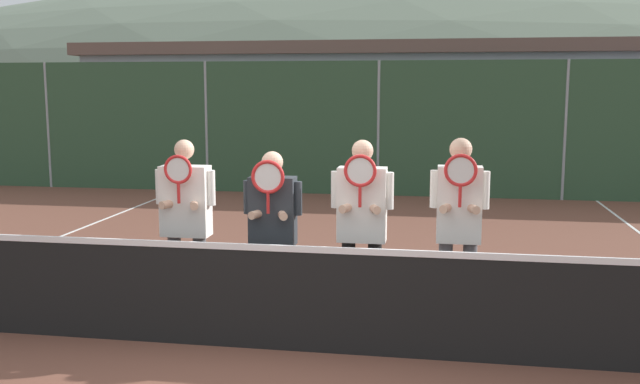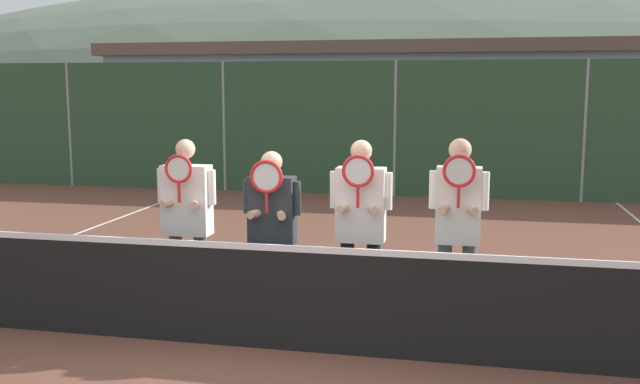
% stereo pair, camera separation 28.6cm
% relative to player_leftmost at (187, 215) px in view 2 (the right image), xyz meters
% --- Properties ---
extents(ground_plane, '(120.00, 120.00, 0.00)m').
position_rel_player_leftmost_xyz_m(ground_plane, '(1.11, -0.61, -1.07)').
color(ground_plane, brown).
extents(hill_distant, '(100.73, 55.96, 19.59)m').
position_rel_player_leftmost_xyz_m(hill_distant, '(1.11, 47.09, -1.07)').
color(hill_distant, slate).
rests_on(hill_distant, ground_plane).
extents(clubhouse_building, '(18.04, 5.50, 3.59)m').
position_rel_player_leftmost_xyz_m(clubhouse_building, '(0.51, 16.00, 0.75)').
color(clubhouse_building, '#9EA3A8').
rests_on(clubhouse_building, ground_plane).
extents(fence_back, '(22.91, 0.06, 2.86)m').
position_rel_player_leftmost_xyz_m(fence_back, '(1.11, 8.62, 0.36)').
color(fence_back, gray).
rests_on(fence_back, ground_plane).
extents(tennis_net, '(12.08, 0.09, 1.05)m').
position_rel_player_leftmost_xyz_m(tennis_net, '(1.11, -0.61, -0.57)').
color(tennis_net, gray).
rests_on(tennis_net, ground_plane).
extents(court_line_left_sideline, '(0.05, 16.00, 0.01)m').
position_rel_player_leftmost_xyz_m(court_line_left_sideline, '(-3.38, 2.39, -1.06)').
color(court_line_left_sideline, white).
rests_on(court_line_left_sideline, ground_plane).
extents(player_leftmost, '(0.61, 0.34, 1.82)m').
position_rel_player_leftmost_xyz_m(player_leftmost, '(0.00, 0.00, 0.00)').
color(player_leftmost, '#56565B').
rests_on(player_leftmost, ground_plane).
extents(player_center_left, '(0.57, 0.34, 1.72)m').
position_rel_player_leftmost_xyz_m(player_center_left, '(0.88, -0.05, -0.05)').
color(player_center_left, white).
rests_on(player_center_left, ground_plane).
extents(player_center_right, '(0.59, 0.34, 1.84)m').
position_rel_player_leftmost_xyz_m(player_center_right, '(1.73, -0.00, 0.02)').
color(player_center_right, black).
rests_on(player_center_right, ground_plane).
extents(player_rightmost, '(0.54, 0.34, 1.86)m').
position_rel_player_leftmost_xyz_m(player_rightmost, '(2.62, 0.07, 0.02)').
color(player_rightmost, '#56565B').
rests_on(player_rightmost, ground_plane).
extents(car_far_left, '(4.49, 1.92, 1.89)m').
position_rel_player_leftmost_xyz_m(car_far_left, '(-6.64, 10.48, -0.11)').
color(car_far_left, '#B2B7BC').
rests_on(car_far_left, ground_plane).
extents(car_left_of_center, '(4.14, 2.01, 1.73)m').
position_rel_player_leftmost_xyz_m(car_left_of_center, '(-1.75, 10.43, -0.18)').
color(car_left_of_center, '#B2B7BC').
rests_on(car_left_of_center, ground_plane).
extents(car_center, '(4.05, 2.09, 1.72)m').
position_rel_player_leftmost_xyz_m(car_center, '(2.92, 10.73, -0.18)').
color(car_center, black).
rests_on(car_center, ground_plane).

